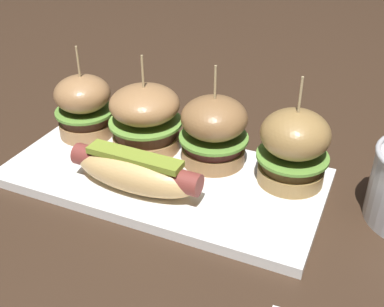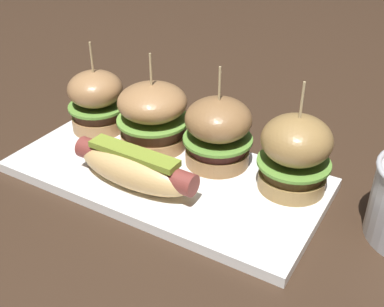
% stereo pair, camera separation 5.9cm
% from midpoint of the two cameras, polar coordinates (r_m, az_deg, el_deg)
% --- Properties ---
extents(ground_plane, '(3.00, 3.00, 0.00)m').
position_cam_midpoint_polar(ground_plane, '(0.64, -6.09, -3.41)').
color(ground_plane, '#382619').
extents(platter_main, '(0.42, 0.20, 0.01)m').
position_cam_midpoint_polar(platter_main, '(0.64, -6.13, -2.89)').
color(platter_main, white).
rests_on(platter_main, ground).
extents(hot_dog, '(0.17, 0.06, 0.05)m').
position_cam_midpoint_polar(hot_dog, '(0.59, -9.70, -2.18)').
color(hot_dog, '#DBAF6C').
rests_on(hot_dog, platter_main).
extents(slider_far_left, '(0.09, 0.09, 0.14)m').
position_cam_midpoint_polar(slider_far_left, '(0.72, -15.20, 5.51)').
color(slider_far_left, '#A4764A').
rests_on(slider_far_left, platter_main).
extents(slider_center_left, '(0.10, 0.10, 0.14)m').
position_cam_midpoint_polar(slider_center_left, '(0.67, -8.19, 4.23)').
color(slider_center_left, '#A47649').
rests_on(slider_center_left, platter_main).
extents(slider_center_right, '(0.09, 0.09, 0.14)m').
position_cam_midpoint_polar(slider_center_right, '(0.63, -0.05, 2.74)').
color(slider_center_right, olive).
rests_on(slider_center_right, platter_main).
extents(slider_far_right, '(0.09, 0.09, 0.14)m').
position_cam_midpoint_polar(slider_far_right, '(0.59, 9.35, 0.69)').
color(slider_far_right, '#9D7843').
rests_on(slider_far_right, platter_main).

